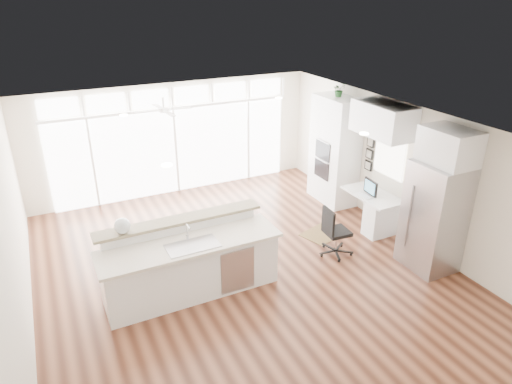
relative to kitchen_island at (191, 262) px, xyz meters
name	(u,v)px	position (x,y,z in m)	size (l,w,h in m)	color
floor	(243,270)	(1.04, 0.26, -0.60)	(7.00, 8.00, 0.02)	#422114
ceiling	(241,126)	(1.04, 0.26, 2.11)	(7.00, 8.00, 0.02)	white
wall_back	(174,139)	(1.04, 4.26, 0.76)	(7.00, 0.04, 2.70)	silver
wall_front	(409,360)	(1.04, -3.74, 0.76)	(7.00, 0.04, 2.70)	silver
wall_left	(14,250)	(-2.46, 0.26, 0.76)	(0.04, 8.00, 2.70)	silver
wall_right	(400,170)	(4.54, 0.26, 0.76)	(0.04, 8.00, 2.70)	silver
glass_wall	(176,151)	(1.04, 4.20, 0.46)	(5.80, 0.06, 2.08)	white
transom_row	(171,97)	(1.04, 4.20, 1.79)	(5.90, 0.06, 0.40)	white
desk_window	(390,156)	(4.50, 0.56, 0.96)	(0.04, 0.85, 0.85)	white
ceiling_fan	(163,105)	(0.54, 3.06, 1.89)	(1.16, 1.16, 0.32)	white
recessed_lights	(236,124)	(1.04, 0.46, 2.09)	(3.40, 3.00, 0.02)	beige
oven_cabinet	(335,150)	(4.21, 2.06, 0.66)	(0.64, 1.20, 2.50)	white
desk_nook	(371,210)	(4.17, 0.56, -0.21)	(0.72, 1.30, 0.76)	white
upper_cabinets	(383,120)	(4.21, 0.56, 1.76)	(0.64, 1.30, 0.64)	white
refrigerator	(434,217)	(4.15, -1.09, 0.41)	(0.76, 0.90, 2.00)	#A8A8AD
fridge_cabinet	(449,146)	(4.21, -1.09, 1.71)	(0.64, 0.90, 0.60)	white
framed_photos	(370,154)	(4.50, 1.18, 0.81)	(0.06, 0.22, 0.80)	black
kitchen_island	(191,262)	(0.00, 0.00, 0.00)	(2.96, 1.12, 1.18)	white
rug	(323,233)	(3.10, 0.72, -0.58)	(0.87, 0.63, 0.01)	#3A2812
office_chair	(337,231)	(2.86, -0.05, -0.10)	(0.51, 0.47, 0.98)	black
fishbowl	(122,226)	(-0.95, 0.39, 0.72)	(0.25, 0.25, 0.25)	silver
monitor	(371,187)	(4.09, 0.56, 0.35)	(0.07, 0.42, 0.35)	black
keyboard	(363,196)	(3.92, 0.56, 0.18)	(0.13, 0.36, 0.02)	white
potted_plant	(339,91)	(4.21, 2.06, 2.03)	(0.28, 0.31, 0.24)	#265A27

